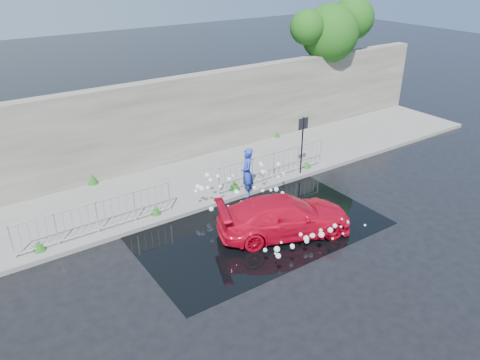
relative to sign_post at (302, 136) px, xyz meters
name	(u,v)px	position (x,y,z in m)	size (l,w,h in m)	color
ground	(263,245)	(-4.20, -3.10, -1.72)	(90.00, 90.00, 0.00)	black
pavement	(186,184)	(-4.20, 1.90, -1.65)	(30.00, 4.00, 0.15)	slate
curb	(212,204)	(-4.20, -0.10, -1.64)	(30.00, 0.25, 0.16)	slate
retaining_wall	(158,124)	(-4.20, 4.10, 0.18)	(30.00, 0.60, 3.50)	#545147
puddle	(257,226)	(-3.70, -2.10, -1.72)	(8.00, 5.00, 0.01)	black
sign_post	(302,136)	(0.00, 0.00, 0.00)	(0.45, 0.06, 2.50)	black
tree	(333,29)	(5.52, 4.31, 3.04)	(4.88, 2.81, 6.26)	#332114
railing_left	(97,216)	(-8.20, 0.25, -0.99)	(5.05, 0.05, 1.10)	silver
railing_right	(273,165)	(-1.20, 0.25, -0.99)	(5.05, 0.05, 1.10)	silver
weeds	(182,185)	(-4.58, 1.46, -1.40)	(12.17, 3.93, 0.40)	#1C4211
water_spray	(264,203)	(-3.38, -2.03, -0.99)	(3.74, 5.56, 0.94)	white
red_car	(285,216)	(-3.21, -2.92, -1.10)	(1.75, 4.30, 1.25)	red
person	(247,173)	(-2.70, -0.11, -0.79)	(0.68, 0.45, 1.86)	#253AB9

